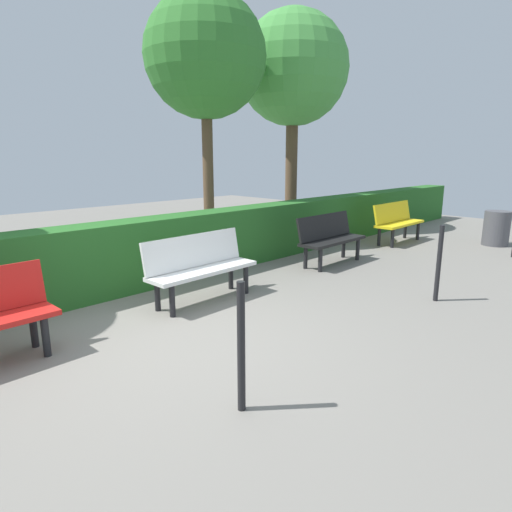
% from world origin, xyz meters
% --- Properties ---
extents(ground_plane, '(23.54, 23.54, 0.00)m').
position_xyz_m(ground_plane, '(0.00, 0.00, 0.00)').
color(ground_plane, gray).
extents(bench_yellow, '(1.51, 0.48, 0.86)m').
position_xyz_m(bench_yellow, '(-6.55, -0.71, 0.48)').
color(bench_yellow, yellow).
rests_on(bench_yellow, ground_plane).
extents(bench_black, '(1.46, 0.48, 0.86)m').
position_xyz_m(bench_black, '(-3.93, -0.63, 0.48)').
color(bench_black, black).
rests_on(bench_black, ground_plane).
extents(bench_white, '(1.54, 0.50, 0.86)m').
position_xyz_m(bench_white, '(-1.10, -0.67, 0.48)').
color(bench_white, white).
rests_on(bench_white, ground_plane).
extents(hedge_row, '(19.54, 0.53, 0.98)m').
position_xyz_m(hedge_row, '(-1.21, -1.76, 0.49)').
color(hedge_row, '#266023').
rests_on(hedge_row, ground_plane).
extents(tree_near, '(2.73, 2.73, 5.29)m').
position_xyz_m(tree_near, '(-6.51, -3.70, 3.90)').
color(tree_near, brown).
rests_on(tree_near, ground_plane).
extents(tree_mid, '(2.50, 2.50, 5.08)m').
position_xyz_m(tree_mid, '(-3.79, -3.74, 3.80)').
color(tree_mid, brown).
rests_on(tree_mid, ground_plane).
extents(railing_post_mid, '(0.06, 0.06, 1.00)m').
position_xyz_m(railing_post_mid, '(-3.25, 1.54, 0.50)').
color(railing_post_mid, black).
rests_on(railing_post_mid, ground_plane).
extents(railing_post_far, '(0.06, 0.06, 1.00)m').
position_xyz_m(railing_post_far, '(0.26, 1.54, 0.50)').
color(railing_post_far, black).
rests_on(railing_post_far, ground_plane).
extents(trash_bin, '(0.51, 0.51, 0.72)m').
position_xyz_m(trash_bin, '(-7.72, 0.94, 0.36)').
color(trash_bin, '#4C4C51').
rests_on(trash_bin, ground_plane).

